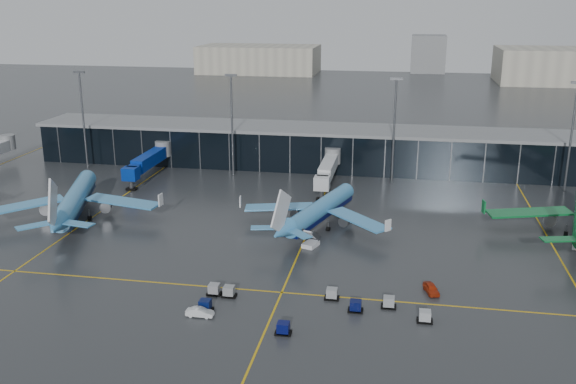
% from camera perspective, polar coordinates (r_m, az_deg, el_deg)
% --- Properties ---
extents(ground, '(600.00, 600.00, 0.00)m').
position_cam_1_polar(ground, '(114.87, -4.07, -5.31)').
color(ground, '#282B2D').
rests_on(ground, ground).
extents(terminal_pier, '(142.00, 17.00, 10.70)m').
position_cam_1_polar(terminal_pier, '(171.36, 0.98, 4.10)').
color(terminal_pier, black).
rests_on(terminal_pier, ground).
extents(jet_bridges, '(94.00, 27.50, 7.20)m').
position_cam_1_polar(jet_bridges, '(163.18, -12.37, 2.75)').
color(jet_bridges, '#595B60').
rests_on(jet_bridges, ground).
extents(flood_masts, '(203.00, 0.50, 25.50)m').
position_cam_1_polar(flood_masts, '(157.29, 2.09, 6.06)').
color(flood_masts, '#595B60').
rests_on(flood_masts, ground).
extents(distant_hangars, '(260.00, 71.00, 22.00)m').
position_cam_1_polar(distant_hangars, '(375.33, 14.01, 11.11)').
color(distant_hangars, '#B2AD99').
rests_on(distant_hangars, ground).
extents(taxi_lines, '(220.00, 120.00, 0.02)m').
position_cam_1_polar(taxi_lines, '(122.69, 1.69, -3.79)').
color(taxi_lines, gold).
rests_on(taxi_lines, ground).
extents(airliner_arkefly, '(47.64, 50.92, 12.81)m').
position_cam_1_polar(airliner_arkefly, '(136.97, -18.48, 0.36)').
color(airliner_arkefly, '#3C8BC6').
rests_on(airliner_arkefly, ground).
extents(airliner_klm_near, '(41.58, 44.58, 11.31)m').
position_cam_1_polar(airliner_klm_near, '(125.35, 2.91, -0.62)').
color(airliner_klm_near, '#3D8DCA').
rests_on(airliner_klm_near, ground).
extents(baggage_carts, '(33.54, 13.07, 1.70)m').
position_cam_1_polar(baggage_carts, '(94.26, 1.33, -9.94)').
color(baggage_carts, black).
rests_on(baggage_carts, ground).
extents(mobile_airstair, '(3.15, 3.75, 3.45)m').
position_cam_1_polar(mobile_airstair, '(116.65, 2.03, -4.51)').
color(mobile_airstair, silver).
rests_on(mobile_airstair, ground).
extents(service_van_red, '(2.81, 4.48, 1.42)m').
position_cam_1_polar(service_van_red, '(101.46, 12.62, -8.37)').
color(service_van_red, '#AD2A0D').
rests_on(service_van_red, ground).
extents(service_van_white, '(4.00, 1.43, 1.31)m').
position_cam_1_polar(service_van_white, '(93.11, -7.84, -10.54)').
color(service_van_white, silver).
rests_on(service_van_white, ground).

